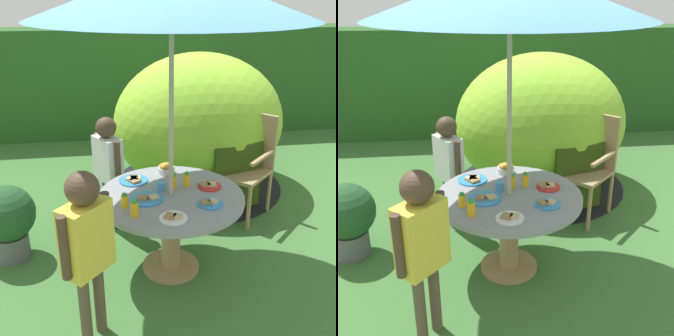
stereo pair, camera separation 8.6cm
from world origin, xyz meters
The scene contains 19 objects.
ground_plane centered at (0.00, 0.00, -0.01)m, with size 10.00×10.00×0.02m, color #3D6B33.
hedge_backdrop centered at (0.00, 3.74, 0.82)m, with size 9.00×0.70×1.64m, color #285623.
garden_table centered at (0.00, 0.00, 0.54)m, with size 1.15×1.15×0.69m.
wooden_chair centered at (0.91, 0.90, 0.58)m, with size 0.70×0.70×1.04m.
dome_tent centered at (0.56, 1.60, 0.77)m, with size 2.48×2.48×1.55m.
potted_plant centered at (-1.36, 0.36, 0.38)m, with size 0.49×0.49×0.68m.
child_in_white_shirt centered at (-0.48, 0.77, 0.72)m, with size 0.29×0.33×1.12m.
child_in_yellow_shirt centered at (-0.63, -0.68, 0.78)m, with size 0.34×0.35×1.22m.
snack_bowl centered at (0.02, 0.42, 0.73)m, with size 0.15×0.15×0.09m.
plate_center_back centered at (0.33, 0.09, 0.70)m, with size 0.19×0.19×0.03m.
plate_mid_right centered at (-0.27, 0.29, 0.70)m, with size 0.25×0.25×0.03m.
plate_near_right centered at (0.27, -0.20, 0.70)m, with size 0.20×0.20×0.03m.
plate_near_left centered at (-0.20, -0.06, 0.70)m, with size 0.26×0.26×0.03m.
plate_center_front centered at (-0.04, -0.38, 0.70)m, with size 0.20×0.20×0.03m.
juice_bottle_far_left centered at (0.04, 0.12, 0.75)m, with size 0.05×0.05×0.12m.
juice_bottle_far_right centered at (-0.37, -0.16, 0.75)m, with size 0.05×0.05×0.11m.
juice_bottle_mid_left centered at (-0.31, -0.30, 0.75)m, with size 0.06×0.06×0.13m.
juice_bottle_front_edge centered at (0.15, 0.15, 0.75)m, with size 0.05×0.05×0.12m.
cup_near centered at (-0.07, 0.09, 0.73)m, with size 0.07×0.07×0.07m, color #4C99D8.
Camera 1 is at (-0.45, -2.92, 2.19)m, focal length 44.83 mm.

